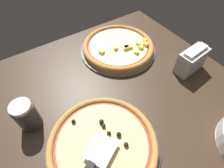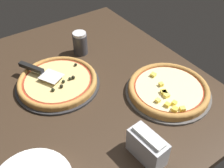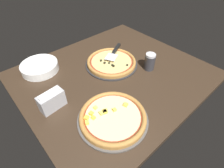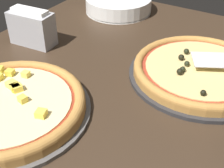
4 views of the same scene
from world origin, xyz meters
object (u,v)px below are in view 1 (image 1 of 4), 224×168
pizza_back (118,46)px  pizza_front (103,144)px  napkin_holder (192,60)px  parmesan_shaker (27,116)px

pizza_back → pizza_front: bearing=-130.7°
napkin_holder → pizza_front: bearing=-170.3°
parmesan_shaker → napkin_holder: size_ratio=0.83×
parmesan_shaker → napkin_holder: 69.00cm
pizza_front → pizza_back: 49.22cm
pizza_back → parmesan_shaker: parmesan_shaker is taller
pizza_front → pizza_back: bearing=49.3°
pizza_back → parmesan_shaker: 51.49cm
parmesan_shaker → napkin_holder: bearing=-10.4°
pizza_front → pizza_back: (32.12, 37.30, 0.15)cm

